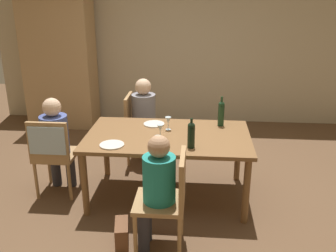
% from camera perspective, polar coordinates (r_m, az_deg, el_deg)
% --- Properties ---
extents(ground_plane, '(10.00, 10.00, 0.00)m').
position_cam_1_polar(ground_plane, '(4.43, 0.00, -10.32)').
color(ground_plane, brown).
extents(rear_room_partition, '(6.40, 0.12, 2.70)m').
position_cam_1_polar(rear_room_partition, '(6.61, 2.03, 12.29)').
color(rear_room_partition, beige).
rests_on(rear_room_partition, ground_plane).
extents(armoire_cabinet, '(1.18, 0.62, 2.18)m').
position_cam_1_polar(armoire_cabinet, '(6.61, -15.88, 9.34)').
color(armoire_cabinet, tan).
rests_on(armoire_cabinet, ground_plane).
extents(dining_table, '(1.77, 1.06, 0.75)m').
position_cam_1_polar(dining_table, '(4.13, 0.00, -2.32)').
color(dining_table, brown).
rests_on(dining_table, ground_plane).
extents(chair_far_left, '(0.44, 0.44, 0.92)m').
position_cam_1_polar(chair_far_left, '(5.08, -4.59, 0.36)').
color(chair_far_left, '#A87F51').
rests_on(chair_far_left, ground_plane).
extents(chair_left_end, '(0.44, 0.46, 0.92)m').
position_cam_1_polar(chair_left_end, '(4.34, -17.05, -3.19)').
color(chair_left_end, '#A87F51').
rests_on(chair_left_end, ground_plane).
extents(chair_near, '(0.44, 0.44, 0.92)m').
position_cam_1_polar(chair_near, '(3.37, 0.18, -10.35)').
color(chair_near, '#A87F51').
rests_on(chair_near, ground_plane).
extents(person_woman_host, '(0.36, 0.31, 1.15)m').
position_cam_1_polar(person_woman_host, '(5.03, -3.35, 1.69)').
color(person_woman_host, '#33333D').
rests_on(person_woman_host, ground_plane).
extents(person_man_bearded, '(0.30, 0.35, 1.12)m').
position_cam_1_polar(person_man_bearded, '(4.44, -16.43, -1.77)').
color(person_man_bearded, '#33333D').
rests_on(person_man_bearded, ground_plane).
extents(person_man_guest, '(0.33, 0.29, 1.09)m').
position_cam_1_polar(person_man_guest, '(3.33, -1.77, -8.76)').
color(person_man_guest, '#33333D').
rests_on(person_man_guest, ground_plane).
extents(wine_bottle_tall_green, '(0.07, 0.07, 0.31)m').
position_cam_1_polar(wine_bottle_tall_green, '(3.74, 3.50, -1.23)').
color(wine_bottle_tall_green, black).
rests_on(wine_bottle_tall_green, dining_table).
extents(wine_bottle_dark_red, '(0.07, 0.07, 0.34)m').
position_cam_1_polar(wine_bottle_dark_red, '(4.37, 7.97, 1.99)').
color(wine_bottle_dark_red, '#19381E').
rests_on(wine_bottle_dark_red, dining_table).
extents(wine_glass_near_left, '(0.07, 0.07, 0.15)m').
position_cam_1_polar(wine_glass_near_left, '(4.00, 3.53, -0.29)').
color(wine_glass_near_left, silver).
rests_on(wine_glass_near_left, dining_table).
extents(wine_glass_centre, '(0.07, 0.07, 0.15)m').
position_cam_1_polar(wine_glass_centre, '(4.21, 0.02, 0.80)').
color(wine_glass_centre, silver).
rests_on(wine_glass_centre, dining_table).
extents(wine_glass_near_right, '(0.07, 0.07, 0.15)m').
position_cam_1_polar(wine_glass_near_right, '(3.98, -1.18, -0.38)').
color(wine_glass_near_right, silver).
rests_on(wine_glass_near_right, dining_table).
extents(wine_glass_far, '(0.07, 0.07, 0.15)m').
position_cam_1_polar(wine_glass_far, '(3.68, -1.50, -2.12)').
color(wine_glass_far, silver).
rests_on(wine_glass_far, dining_table).
extents(dinner_plate_host, '(0.24, 0.24, 0.01)m').
position_cam_1_polar(dinner_plate_host, '(4.41, -2.11, 0.30)').
color(dinner_plate_host, silver).
rests_on(dinner_plate_host, dining_table).
extents(dinner_plate_guest_left, '(0.25, 0.25, 0.01)m').
position_cam_1_polar(dinner_plate_guest_left, '(3.87, -8.41, -2.81)').
color(dinner_plate_guest_left, silver).
rests_on(dinner_plate_guest_left, dining_table).
extents(handbag, '(0.17, 0.30, 0.22)m').
position_cam_1_polar(handbag, '(3.66, -6.93, -15.72)').
color(handbag, brown).
rests_on(handbag, ground_plane).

